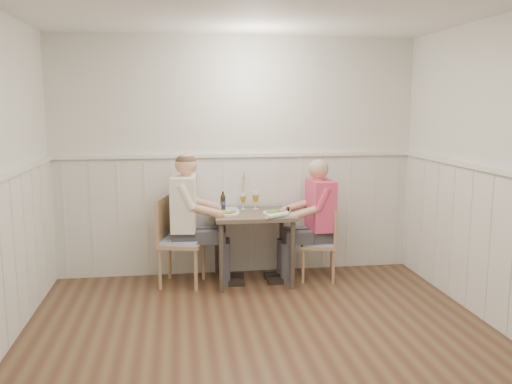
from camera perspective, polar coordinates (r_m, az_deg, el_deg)
ground_plane at (r=4.17m, az=1.63°, el=-17.39°), size 4.50×4.50×0.00m
room_shell at (r=3.75m, az=1.74°, el=3.88°), size 4.04×4.54×2.60m
wainscot at (r=4.56m, az=0.18°, el=-5.77°), size 4.00×4.49×1.34m
dining_table at (r=5.70m, az=-0.29°, el=-3.24°), size 0.83×0.70×0.75m
chair_right at (r=5.88m, az=7.03°, el=-5.10°), size 0.44×0.44×0.78m
chair_left at (r=5.70m, az=-8.39°, el=-4.81°), size 0.53×0.53×0.92m
man_in_pink at (r=5.85m, az=6.38°, el=-3.85°), size 0.62×0.43×1.33m
diner_cream at (r=5.69m, az=-7.12°, el=-3.88°), size 0.67×0.47×1.40m
plate_man at (r=5.61m, az=2.06°, el=-2.09°), size 0.28×0.28×0.07m
plate_diner at (r=5.59m, az=-3.09°, el=-2.18°), size 0.24×0.24×0.06m
beer_glass_a at (r=5.83m, az=-0.06°, el=-0.59°), size 0.08×0.08×0.19m
beer_glass_b at (r=5.83m, az=-1.38°, el=-0.70°), size 0.07×0.07×0.18m
beer_bottle at (r=5.81m, az=-3.50°, el=-1.05°), size 0.06×0.06×0.20m
rolled_napkin at (r=5.40m, az=2.10°, el=-2.50°), size 0.22×0.15×0.05m
grass_vase at (r=5.92m, az=-1.51°, el=0.21°), size 0.05×0.05×0.44m
gingham_mat at (r=5.83m, az=-3.46°, el=-1.86°), size 0.33×0.27×0.01m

